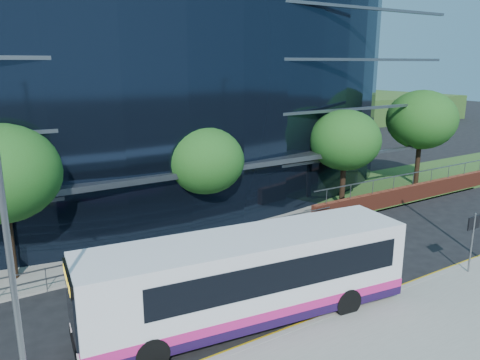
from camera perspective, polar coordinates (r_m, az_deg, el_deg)
ground at (r=21.57m, az=15.83°, el=-12.28°), size 200.00×200.00×0.00m
kerb at (r=20.97m, az=17.92°, el=-12.99°), size 80.00×0.25×0.16m
yellow_line_outer at (r=21.11m, az=17.48°, el=-12.99°), size 80.00×0.08×0.01m
yellow_line_inner at (r=21.19m, az=17.16°, el=-12.85°), size 80.00×0.08×0.01m
far_forecourt at (r=26.81m, az=-11.34°, el=-6.58°), size 50.00×8.00×0.10m
grass_verge at (r=46.36m, az=25.61°, el=1.07°), size 36.00×8.00×0.12m
glass_office at (r=35.12m, az=-14.91°, el=11.36°), size 44.00×23.10×16.00m
retaining_wall at (r=41.04m, az=27.05°, el=0.17°), size 34.00×0.40×2.11m
guard_railings at (r=22.39m, az=-12.43°, el=-8.75°), size 24.00×0.05×1.10m
apartment_block at (r=84.03m, az=1.32°, el=15.25°), size 60.00×42.00×30.00m
street_sign at (r=23.37m, az=26.54°, el=-5.50°), size 0.85×0.09×2.80m
tree_far_a at (r=22.08m, az=-27.09°, el=0.70°), size 4.95×4.95×6.98m
tree_far_b at (r=25.54m, az=-4.27°, el=2.35°), size 4.29×4.29×6.05m
tree_far_c at (r=31.05m, az=12.68°, el=4.75°), size 4.62×4.62×6.51m
tree_far_d at (r=38.42m, az=21.26°, el=6.86°), size 5.28×5.28×7.44m
tree_dist_e at (r=65.51m, az=3.91°, el=9.80°), size 4.62×4.62×6.51m
tree_dist_f at (r=77.51m, az=12.71°, el=9.91°), size 4.29×4.29×6.05m
streetlight_west at (r=11.50m, az=-25.75°, el=-12.86°), size 0.15×0.77×8.00m
city_bus at (r=17.51m, az=1.39°, el=-11.69°), size 12.57×4.33×3.34m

